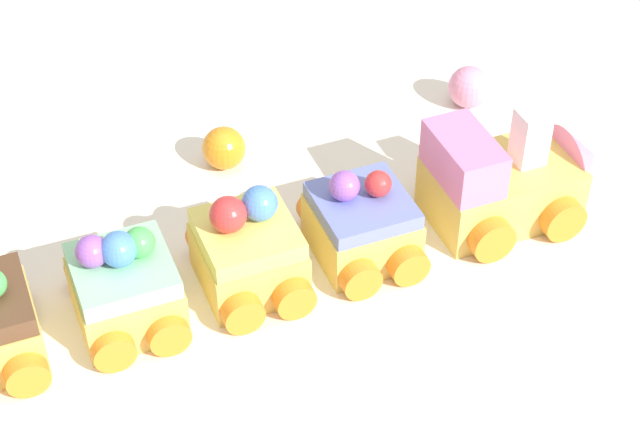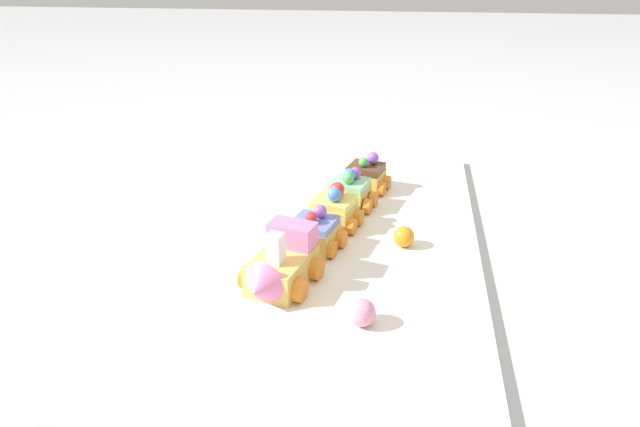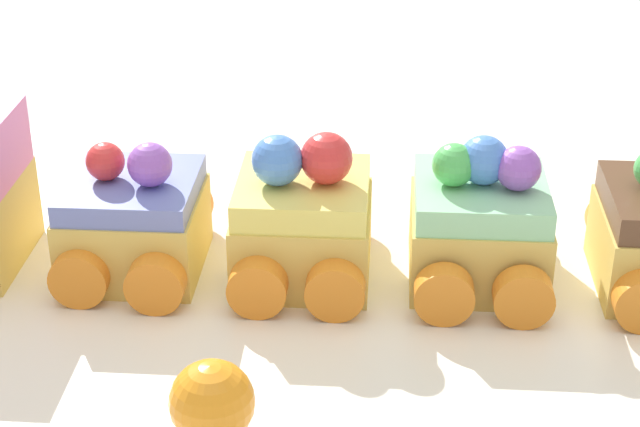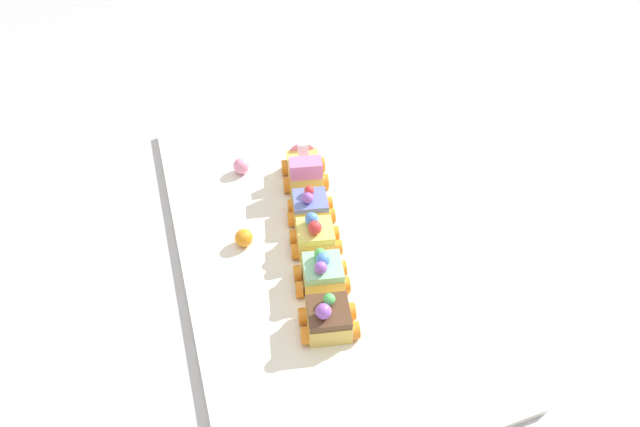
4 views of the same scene
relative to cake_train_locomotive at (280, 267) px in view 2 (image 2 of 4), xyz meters
name	(u,v)px [view 2 (image 2 of 4)]	position (x,y,z in m)	size (l,w,h in m)	color
ground_plane	(338,243)	(-0.14, 0.05, -0.04)	(10.00, 10.00, 0.00)	#B2B2B7
display_board	(338,240)	(-0.14, 0.05, -0.03)	(0.75, 0.39, 0.01)	white
cake_train_locomotive	(280,267)	(0.00, 0.00, 0.00)	(0.12, 0.09, 0.07)	#E0BC56
cake_car_blueberry	(314,233)	(-0.10, 0.02, 0.00)	(0.07, 0.09, 0.06)	#E0BC56
cake_car_lemon	(334,211)	(-0.17, 0.04, 0.00)	(0.07, 0.09, 0.07)	#E0BC56
cake_car_mint	(350,192)	(-0.24, 0.05, 0.00)	(0.07, 0.09, 0.06)	#E0BC56
cake_car_chocolate	(366,177)	(-0.32, 0.07, 0.00)	(0.07, 0.09, 0.06)	#E0BC56
gumball_orange	(404,237)	(-0.13, 0.14, -0.01)	(0.03, 0.03, 0.03)	orange
gumball_pink	(362,313)	(0.05, 0.10, -0.01)	(0.03, 0.03, 0.03)	pink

